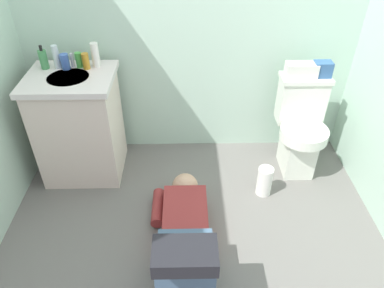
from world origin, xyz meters
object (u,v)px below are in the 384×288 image
object	(u,v)px
tissue_box	(301,70)
bottle_blue	(65,62)
toilet	(300,128)
vanity_cabinet	(80,125)
toiletry_bag	(322,69)
bottle_clear	(56,57)
paper_towel_roll	(264,181)
bottle_white	(95,55)
person_plumber	(184,235)
faucet	(72,60)
bottle_amber	(86,61)
soap_dispenser	(43,59)
bottle_green	(79,60)

from	to	relation	value
tissue_box	bottle_blue	size ratio (longest dim) A/B	2.05
toilet	vanity_cabinet	distance (m)	1.66
toiletry_bag	bottle_clear	size ratio (longest dim) A/B	0.75
toilet	bottle_clear	size ratio (longest dim) A/B	4.56
paper_towel_roll	bottle_white	bearing A→B (deg)	159.21
paper_towel_roll	person_plumber	bearing A→B (deg)	-137.65
bottle_clear	bottle_blue	size ratio (longest dim) A/B	1.53
faucet	person_plumber	world-z (taller)	faucet
bottle_white	paper_towel_roll	world-z (taller)	bottle_white
faucet	bottle_clear	size ratio (longest dim) A/B	0.61
toilet	person_plumber	world-z (taller)	toilet
bottle_white	bottle_amber	bearing A→B (deg)	-150.46
soap_dispenser	toilet	bearing A→B (deg)	-3.36
bottle_amber	toiletry_bag	bearing A→B (deg)	-0.26
bottle_green	soap_dispenser	bearing A→B (deg)	-175.79
person_plumber	paper_towel_roll	bearing A→B (deg)	42.35
toilet	person_plumber	xyz separation A→B (m)	(-0.89, -0.85, -0.19)
toiletry_bag	bottle_blue	distance (m)	1.81
bottle_clear	person_plumber	bearing A→B (deg)	-47.86
soap_dispenser	bottle_white	xyz separation A→B (m)	(0.35, 0.03, 0.02)
vanity_cabinet	bottle_white	distance (m)	0.53
tissue_box	bottle_white	distance (m)	1.45
soap_dispenser	paper_towel_roll	xyz separation A→B (m)	(1.55, -0.43, -0.77)
toilet	bottle_white	xyz separation A→B (m)	(-1.49, 0.13, 0.54)
bottle_clear	bottle_blue	world-z (taller)	bottle_clear
vanity_cabinet	person_plumber	distance (m)	1.17
person_plumber	bottle_amber	distance (m)	1.36
person_plumber	bottle_amber	size ratio (longest dim) A/B	9.53
bottle_amber	paper_towel_roll	distance (m)	1.53
person_plumber	bottle_white	size ratio (longest dim) A/B	6.23
person_plumber	bottle_amber	xyz separation A→B (m)	(-0.67, 0.95, 0.70)
toilet	person_plumber	distance (m)	1.24
bottle_green	bottle_amber	xyz separation A→B (m)	(0.05, -0.03, 0.00)
toiletry_bag	bottle_blue	size ratio (longest dim) A/B	1.15
toilet	bottle_amber	size ratio (longest dim) A/B	6.71
soap_dispenser	bottle_amber	distance (m)	0.29
tissue_box	bottle_clear	world-z (taller)	bottle_clear
soap_dispenser	bottle_amber	size ratio (longest dim) A/B	1.49
toilet	bottle_blue	bearing A→B (deg)	176.73
person_plumber	soap_dispenser	size ratio (longest dim) A/B	6.42
vanity_cabinet	bottle_blue	world-z (taller)	bottle_blue
vanity_cabinet	person_plumber	size ratio (longest dim) A/B	0.77
vanity_cabinet	paper_towel_roll	xyz separation A→B (m)	(1.36, -0.31, -0.30)
tissue_box	soap_dispenser	world-z (taller)	soap_dispenser
soap_dispenser	bottle_blue	xyz separation A→B (m)	(0.15, -0.01, -0.01)
faucet	soap_dispenser	distance (m)	0.19
person_plumber	paper_towel_roll	xyz separation A→B (m)	(0.59, 0.53, -0.06)
soap_dispenser	bottle_amber	world-z (taller)	soap_dispenser
person_plumber	paper_towel_roll	size ratio (longest dim) A/B	4.61
bottle_clear	paper_towel_roll	bearing A→B (deg)	-16.46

